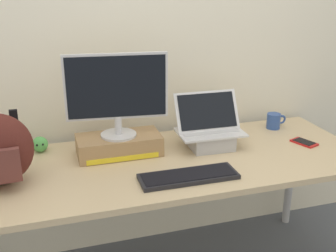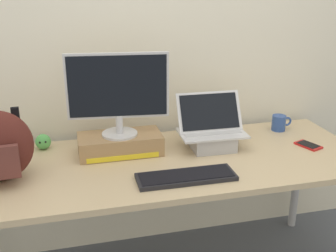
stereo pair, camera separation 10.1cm
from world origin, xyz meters
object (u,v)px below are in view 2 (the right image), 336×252
toner_box_yellow (120,144)px  external_keyboard (186,177)px  desktop_monitor (118,92)px  coffee_mug (279,123)px  plush_toy (43,142)px  open_laptop (211,136)px  cell_phone (308,145)px

toner_box_yellow → external_keyboard: 0.44m
desktop_monitor → external_keyboard: desktop_monitor is taller
desktop_monitor → coffee_mug: (0.96, 0.11, -0.28)m
plush_toy → open_laptop: bearing=-12.7°
coffee_mug → desktop_monitor: bearing=-173.7°
toner_box_yellow → open_laptop: (0.48, -0.04, 0.02)m
toner_box_yellow → plush_toy: (-0.39, 0.15, -0.01)m
open_laptop → coffee_mug: open_laptop is taller
open_laptop → cell_phone: open_laptop is taller
cell_phone → plush_toy: bearing=146.7°
desktop_monitor → coffee_mug: 1.01m
cell_phone → plush_toy: (-1.39, 0.31, 0.04)m
external_keyboard → cell_phone: bearing=16.0°
toner_box_yellow → desktop_monitor: (-0.00, -0.00, 0.28)m
open_laptop → coffee_mug: (0.48, 0.15, -0.02)m
desktop_monitor → toner_box_yellow: bearing=87.4°
external_keyboard → cell_phone: size_ratio=2.95×
desktop_monitor → plush_toy: bearing=165.3°
desktop_monitor → external_keyboard: (0.25, -0.36, -0.32)m
coffee_mug → cell_phone: size_ratio=0.80×
toner_box_yellow → desktop_monitor: bearing=-99.4°
open_laptop → plush_toy: 0.89m
plush_toy → toner_box_yellow: bearing=-21.4°
desktop_monitor → open_laptop: desktop_monitor is taller
open_laptop → cell_phone: (0.52, -0.11, -0.06)m
open_laptop → plush_toy: open_laptop is taller
external_keyboard → desktop_monitor: bearing=124.9°
coffee_mug → cell_phone: coffee_mug is taller
open_laptop → coffee_mug: size_ratio=2.88×
coffee_mug → plush_toy: coffee_mug is taller
cell_phone → plush_toy: 1.42m
external_keyboard → plush_toy: size_ratio=5.58×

